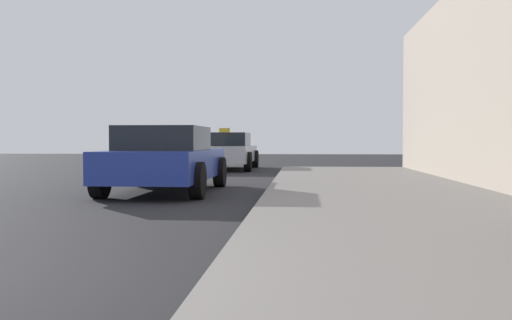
% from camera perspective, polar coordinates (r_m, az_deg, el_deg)
% --- Properties ---
extents(car_blue, '(1.92, 4.20, 1.27)m').
position_cam_1_polar(car_blue, '(11.34, -8.83, 0.10)').
color(car_blue, '#233899').
rests_on(car_blue, ground_plane).
extents(car_silver, '(2.06, 4.45, 1.43)m').
position_cam_1_polar(car_silver, '(20.12, -3.05, 0.91)').
color(car_silver, '#B7B7BF').
rests_on(car_silver, ground_plane).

